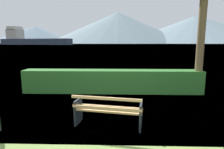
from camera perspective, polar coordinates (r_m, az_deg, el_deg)
ground_plane at (r=5.23m, az=-1.03°, el=-15.03°), size 1400.00×1400.00×0.00m
water_surface at (r=313.76m, az=1.71°, el=9.18°), size 620.00×620.00×0.00m
park_bench at (r=5.01m, az=-1.20°, el=-10.86°), size 1.84×0.87×0.87m
hedge_row at (r=8.35m, az=0.09°, el=-2.04°), size 7.76×0.73×0.99m
cargo_ship_large at (r=217.05m, az=-23.36°, el=9.63°), size 79.59×33.26×18.85m
distant_hills at (r=573.81m, az=7.88°, el=13.21°), size 834.07×422.35×88.38m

